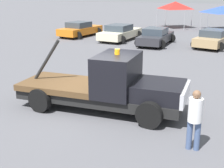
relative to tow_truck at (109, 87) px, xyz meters
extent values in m
plane|color=#545459|center=(-0.37, -0.05, -0.91)|extent=(160.00, 160.00, 0.00)
cube|color=black|center=(-0.37, -0.05, -0.39)|extent=(6.20, 2.61, 0.35)
cube|color=black|center=(1.78, 0.24, 0.06)|extent=(1.90, 1.93, 0.55)
cube|color=silver|center=(2.66, 0.36, 0.04)|extent=(0.36, 1.82, 0.50)
cube|color=black|center=(0.29, 0.04, 0.49)|extent=(1.58, 2.18, 1.41)
cube|color=brown|center=(-1.86, -0.25, -0.10)|extent=(3.25, 2.40, 0.22)
cylinder|color=black|center=(-2.51, -0.34, 0.79)|extent=(1.19, 0.28, 1.63)
cylinder|color=orange|center=(0.29, 0.04, 1.30)|extent=(0.18, 0.18, 0.20)
cylinder|color=black|center=(1.56, 1.18, -0.47)|extent=(0.88, 0.26, 0.88)
cylinder|color=black|center=(1.82, -0.72, -0.47)|extent=(0.88, 0.26, 0.88)
cylinder|color=black|center=(-2.43, 0.64, -0.47)|extent=(0.88, 0.26, 0.88)
cylinder|color=black|center=(-2.17, -1.26, -0.47)|extent=(0.88, 0.26, 0.88)
cylinder|color=#475B84|center=(3.30, -1.48, -0.49)|extent=(0.16, 0.16, 0.84)
cylinder|color=#475B84|center=(3.51, -1.45, -0.49)|extent=(0.16, 0.16, 0.84)
cylinder|color=white|center=(3.41, -1.47, 0.26)|extent=(0.39, 0.39, 0.67)
sphere|color=brown|center=(3.41, -1.47, 0.71)|extent=(0.23, 0.23, 0.23)
cube|color=orange|center=(-10.85, 14.75, -0.38)|extent=(2.17, 4.71, 0.60)
cube|color=#333D47|center=(-10.86, 14.52, 0.17)|extent=(1.78, 2.03, 0.50)
cylinder|color=black|center=(-11.64, 16.37, -0.57)|extent=(0.68, 0.22, 0.68)
cylinder|color=black|center=(-9.86, 16.25, -0.57)|extent=(0.68, 0.22, 0.68)
cylinder|color=black|center=(-11.84, 13.25, -0.57)|extent=(0.68, 0.22, 0.68)
cylinder|color=black|center=(-10.06, 13.13, -0.57)|extent=(0.68, 0.22, 0.68)
cube|color=beige|center=(-6.64, 14.47, -0.38)|extent=(1.96, 4.86, 0.60)
cube|color=#333D47|center=(-6.64, 14.23, 0.17)|extent=(1.72, 2.04, 0.50)
cylinder|color=black|center=(-7.56, 16.12, -0.57)|extent=(0.68, 0.22, 0.68)
cylinder|color=black|center=(-5.71, 16.12, -0.57)|extent=(0.68, 0.22, 0.68)
cylinder|color=black|center=(-7.57, 12.83, -0.57)|extent=(0.68, 0.22, 0.68)
cylinder|color=black|center=(-5.72, 12.82, -0.57)|extent=(0.68, 0.22, 0.68)
cube|color=#2D2D33|center=(-3.19, 13.79, -0.38)|extent=(2.11, 4.78, 0.60)
cube|color=#333D47|center=(-3.17, 13.56, 0.17)|extent=(1.71, 2.06, 0.50)
cylinder|color=black|center=(-4.15, 15.31, -0.57)|extent=(0.68, 0.22, 0.68)
cylinder|color=black|center=(-2.46, 15.43, -0.57)|extent=(0.68, 0.22, 0.68)
cylinder|color=black|center=(-3.92, 12.15, -0.57)|extent=(0.68, 0.22, 0.68)
cylinder|color=black|center=(-2.23, 12.27, -0.57)|extent=(0.68, 0.22, 0.68)
cube|color=tan|center=(1.04, 14.88, -0.38)|extent=(2.42, 4.62, 0.60)
cube|color=#333D47|center=(1.01, 14.66, 0.17)|extent=(1.86, 2.05, 0.50)
cylinder|color=black|center=(0.37, 16.49, -0.57)|extent=(0.68, 0.22, 0.68)
cylinder|color=black|center=(-0.03, 13.51, -0.57)|extent=(0.68, 0.22, 0.68)
cylinder|color=black|center=(1.72, 13.28, -0.57)|extent=(0.68, 0.22, 0.68)
cylinder|color=#9E9EA3|center=(-6.56, 23.31, 0.11)|extent=(0.07, 0.07, 2.05)
cylinder|color=#9E9EA3|center=(-3.50, 23.31, 0.11)|extent=(0.07, 0.07, 2.05)
cylinder|color=#9E9EA3|center=(-6.56, 26.37, 0.11)|extent=(0.07, 0.07, 2.05)
cylinder|color=#9E9EA3|center=(-3.50, 26.37, 0.11)|extent=(0.07, 0.07, 2.05)
pyramid|color=red|center=(-5.03, 24.84, 1.53)|extent=(3.05, 3.05, 0.80)
cylinder|color=#9E9EA3|center=(-1.89, 23.61, -0.02)|extent=(0.07, 0.07, 1.78)
cylinder|color=#9E9EA3|center=(-1.89, 27.06, -0.02)|extent=(0.07, 0.07, 1.78)
pyramid|color=#2D4CB7|center=(-0.17, 25.34, 1.21)|extent=(3.45, 3.45, 0.69)
cube|color=black|center=(-0.68, 2.67, -0.89)|extent=(0.40, 0.40, 0.04)
cone|color=orange|center=(-0.68, 2.67, -0.64)|extent=(0.36, 0.36, 0.55)
camera|label=1|loc=(5.01, -9.42, 3.43)|focal=50.00mm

